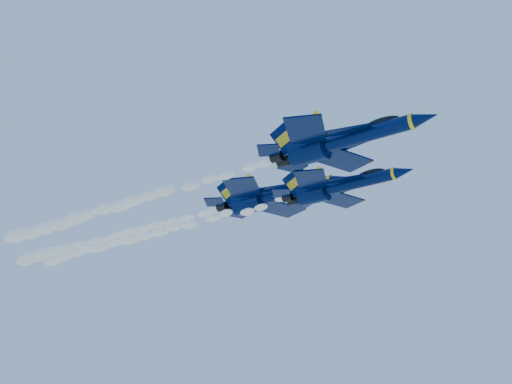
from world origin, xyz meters
The scene contains 6 objects.
jet_lead centered at (12.98, -12.21, 150.72)m, with size 16.72×13.72×6.21m.
smoke_trail_jet_lead centered at (-15.03, -12.21, 150.32)m, with size 41.72×1.86×1.68m, color white.
jet_second centered at (8.09, -2.84, 150.52)m, with size 15.30×12.55×5.68m.
smoke_trail_jet_second centered at (-19.31, -2.84, 150.13)m, with size 41.72×1.70×1.53m, color white.
jet_third centered at (-3.55, 2.66, 154.02)m, with size 19.06×15.64×7.08m.
smoke_trail_jet_third centered at (-32.56, 2.66, 153.60)m, with size 41.72×2.12×1.91m, color white.
Camera 1 is at (35.92, -61.83, 122.84)m, focal length 45.00 mm.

